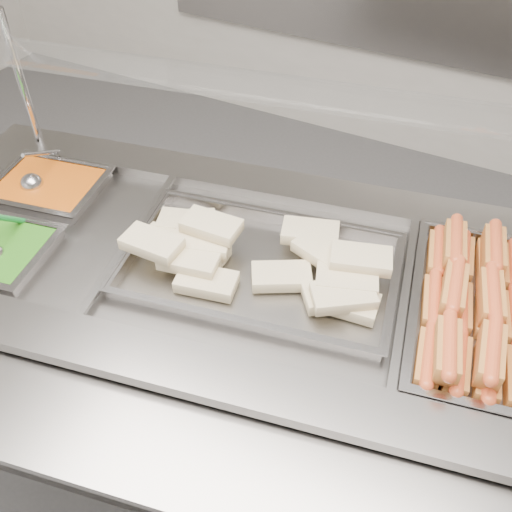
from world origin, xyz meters
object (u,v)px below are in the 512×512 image
at_px(steam_counter, 241,361).
at_px(ladle, 33,183).
at_px(pan_hotdogs, 483,322).
at_px(sneeze_guard, 262,90).
at_px(pan_wraps, 260,270).

bearing_deg(steam_counter, ladle, 179.57).
height_order(steam_counter, pan_hotdogs, pan_hotdogs).
relative_size(steam_counter, ladle, 10.23).
xyz_separation_m(sneeze_guard, pan_wraps, (0.10, -0.21, -0.41)).
relative_size(pan_wraps, ladle, 3.79).
relative_size(pan_hotdogs, ladle, 3.08).
bearing_deg(pan_hotdogs, sneeze_guard, 171.09).
distance_m(steam_counter, pan_wraps, 0.44).
xyz_separation_m(steam_counter, pan_wraps, (0.06, 0.01, 0.44)).
bearing_deg(sneeze_guard, pan_wraps, -64.29).
relative_size(sneeze_guard, ladle, 8.58).
bearing_deg(steam_counter, pan_wraps, 10.37).
xyz_separation_m(sneeze_guard, pan_hotdogs, (0.68, -0.11, -0.42)).
bearing_deg(pan_hotdogs, ladle, -175.33).
distance_m(sneeze_guard, pan_hotdogs, 0.80).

